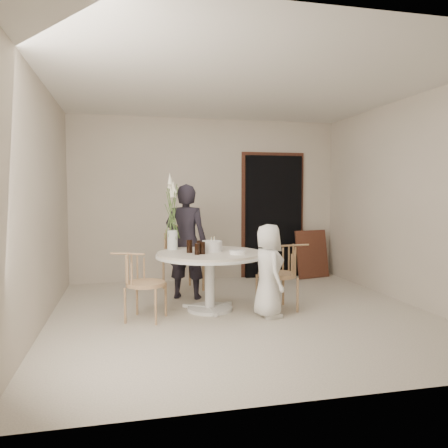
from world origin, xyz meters
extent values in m
plane|color=beige|center=(0.00, 0.00, 0.00)|extent=(4.50, 4.50, 0.00)
plane|color=silver|center=(0.00, 0.00, 2.70)|extent=(4.50, 4.50, 0.00)
plane|color=beige|center=(0.00, 2.25, 1.35)|extent=(4.50, 0.00, 4.50)
plane|color=beige|center=(0.00, -2.25, 1.35)|extent=(4.50, 0.00, 4.50)
plane|color=beige|center=(-2.25, 0.00, 1.35)|extent=(0.00, 4.50, 4.50)
plane|color=beige|center=(2.25, 0.00, 1.35)|extent=(0.00, 4.50, 4.50)
cube|color=black|center=(1.15, 2.19, 1.05)|extent=(1.00, 0.10, 2.10)
cube|color=brown|center=(1.15, 2.23, 1.11)|extent=(1.12, 0.03, 2.22)
cylinder|color=silver|center=(-0.35, 0.25, 0.02)|extent=(0.56, 0.56, 0.04)
cylinder|color=silver|center=(-0.35, 0.25, 0.34)|extent=(0.12, 0.12, 0.65)
cylinder|color=silver|center=(-0.35, 0.25, 0.68)|extent=(1.33, 1.33, 0.03)
cylinder|color=beige|center=(-0.35, 0.25, 0.71)|extent=(1.30, 1.30, 0.04)
cube|color=brown|center=(1.78, 1.95, 0.41)|extent=(0.64, 0.31, 0.82)
cylinder|color=tan|center=(-0.67, 1.20, 0.25)|extent=(0.03, 0.03, 0.50)
cylinder|color=tan|center=(-0.24, 1.34, 0.25)|extent=(0.03, 0.03, 0.50)
cylinder|color=tan|center=(-0.81, 1.62, 0.25)|extent=(0.03, 0.03, 0.50)
cylinder|color=tan|center=(-0.38, 1.76, 0.25)|extent=(0.03, 0.03, 0.50)
cylinder|color=tan|center=(-0.52, 1.48, 0.53)|extent=(0.56, 0.56, 0.06)
cylinder|color=tan|center=(0.26, 0.25, 0.21)|extent=(0.03, 0.03, 0.42)
cylinder|color=tan|center=(0.30, -0.13, 0.21)|extent=(0.03, 0.03, 0.42)
cylinder|color=tan|center=(0.63, 0.29, 0.21)|extent=(0.03, 0.03, 0.42)
cylinder|color=tan|center=(0.68, -0.08, 0.21)|extent=(0.03, 0.03, 0.42)
cylinder|color=tan|center=(0.47, 0.08, 0.44)|extent=(0.47, 0.47, 0.05)
cylinder|color=tan|center=(-1.05, -0.23, 0.20)|extent=(0.03, 0.03, 0.40)
cylinder|color=tan|center=(-0.91, 0.10, 0.20)|extent=(0.03, 0.03, 0.40)
cylinder|color=tan|center=(-1.38, -0.09, 0.20)|extent=(0.03, 0.03, 0.40)
cylinder|color=tan|center=(-1.24, 0.24, 0.20)|extent=(0.03, 0.03, 0.40)
cylinder|color=tan|center=(-1.14, 0.01, 0.42)|extent=(0.45, 0.45, 0.04)
imported|color=black|center=(-0.55, 0.95, 0.79)|extent=(0.67, 0.56, 1.58)
imported|color=white|center=(0.27, -0.18, 0.55)|extent=(0.38, 0.56, 1.09)
cylinder|color=white|center=(-0.32, 0.31, 0.79)|extent=(0.27, 0.27, 0.13)
cylinder|color=#FDE99F|center=(-0.32, 0.31, 0.88)|extent=(0.01, 0.01, 0.05)
cylinder|color=#FDE99F|center=(-0.27, 0.35, 0.88)|extent=(0.01, 0.01, 0.05)
cylinder|color=black|center=(-0.54, 0.06, 0.80)|extent=(0.07, 0.07, 0.13)
cylinder|color=black|center=(-0.47, 0.10, 0.80)|extent=(0.09, 0.09, 0.15)
cylinder|color=black|center=(-0.60, 0.24, 0.81)|extent=(0.07, 0.07, 0.16)
cylinder|color=black|center=(-0.48, 0.22, 0.80)|extent=(0.08, 0.08, 0.15)
cylinder|color=white|center=(-0.07, -0.01, 0.75)|extent=(0.20, 0.20, 0.05)
cylinder|color=silver|center=(-0.77, 0.60, 0.86)|extent=(0.13, 0.13, 0.25)
cylinder|color=#4D6F2F|center=(-0.75, 0.60, 1.17)|extent=(0.01, 0.01, 0.63)
cone|color=white|center=(-0.75, 0.60, 1.48)|extent=(0.06, 0.06, 0.16)
cylinder|color=#4D6F2F|center=(-0.76, 0.62, 1.20)|extent=(0.01, 0.01, 0.68)
cone|color=white|center=(-0.76, 0.62, 1.54)|extent=(0.06, 0.06, 0.16)
cylinder|color=#4D6F2F|center=(-0.79, 0.63, 1.22)|extent=(0.01, 0.01, 0.74)
cone|color=white|center=(-0.79, 0.63, 1.59)|extent=(0.06, 0.06, 0.16)
cylinder|color=#4D6F2F|center=(-0.80, 0.60, 1.25)|extent=(0.01, 0.01, 0.79)
cone|color=white|center=(-0.80, 0.60, 1.64)|extent=(0.06, 0.06, 0.16)
cylinder|color=#4D6F2F|center=(-0.79, 0.58, 1.17)|extent=(0.01, 0.01, 0.63)
cone|color=white|center=(-0.79, 0.58, 1.48)|extent=(0.06, 0.06, 0.16)
cylinder|color=#4D6F2F|center=(-0.76, 0.58, 1.20)|extent=(0.01, 0.01, 0.68)
cone|color=white|center=(-0.76, 0.58, 1.54)|extent=(0.06, 0.06, 0.16)
camera|label=1|loc=(-1.36, -5.00, 1.45)|focal=35.00mm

